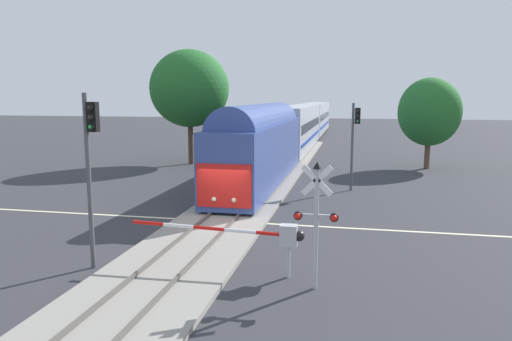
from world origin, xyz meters
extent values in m
plane|color=#333338|center=(0.00, 0.00, 0.00)|extent=(220.00, 220.00, 0.00)
cube|color=beige|center=(0.00, 0.00, 0.00)|extent=(44.00, 0.20, 0.01)
cube|color=gray|center=(0.00, 0.00, 0.09)|extent=(4.40, 80.00, 0.18)
cube|color=#56514C|center=(-0.72, 0.00, 0.25)|extent=(0.10, 80.00, 0.14)
cube|color=#56514C|center=(0.72, 0.00, 0.25)|extent=(0.10, 80.00, 0.14)
cube|color=#384C93|center=(0.00, 9.55, 2.27)|extent=(3.00, 18.45, 3.90)
cube|color=red|center=(0.00, 0.31, 1.69)|extent=(2.76, 0.08, 2.15)
cylinder|color=#384C93|center=(0.00, 9.55, 4.10)|extent=(2.76, 16.60, 2.76)
sphere|color=#F4F2CC|center=(-0.50, 0.30, 1.00)|extent=(0.24, 0.24, 0.24)
sphere|color=#F4F2CC|center=(0.50, 0.30, 1.00)|extent=(0.24, 0.24, 0.24)
cube|color=#B7BCC6|center=(0.00, 31.24, 2.62)|extent=(3.00, 23.13, 4.60)
cube|color=black|center=(1.51, 31.24, 2.92)|extent=(0.04, 20.82, 0.90)
cube|color=#193899|center=(1.52, 31.24, 1.47)|extent=(0.04, 21.28, 0.36)
cube|color=#B7BCC6|center=(0.00, 55.28, 2.62)|extent=(3.00, 23.13, 4.60)
cube|color=black|center=(1.51, 55.28, 2.92)|extent=(0.04, 20.82, 0.90)
cube|color=#193899|center=(1.52, 55.28, 1.47)|extent=(0.04, 21.28, 0.36)
cylinder|color=#B7B7BC|center=(4.09, -6.50, 0.55)|extent=(0.14, 0.14, 1.10)
cube|color=#B7B7BC|center=(4.09, -6.50, 1.45)|extent=(0.56, 0.40, 0.70)
sphere|color=black|center=(4.44, -6.50, 1.45)|extent=(0.36, 0.36, 0.36)
cylinder|color=red|center=(3.54, -6.50, 1.47)|extent=(1.10, 0.12, 0.15)
cylinder|color=white|center=(2.45, -6.50, 1.50)|extent=(1.10, 0.12, 0.15)
cylinder|color=red|center=(1.36, -6.50, 1.53)|extent=(1.10, 0.12, 0.15)
cylinder|color=white|center=(0.27, -6.50, 1.56)|extent=(1.10, 0.12, 0.15)
cylinder|color=red|center=(-0.82, -6.50, 1.59)|extent=(1.10, 0.12, 0.15)
sphere|color=red|center=(-1.37, -6.50, 1.61)|extent=(0.14, 0.14, 0.14)
cylinder|color=#B2B2B7|center=(5.04, -7.26, 1.90)|extent=(0.14, 0.14, 3.80)
cube|color=white|center=(5.04, -7.28, 3.45)|extent=(0.98, 0.05, 0.98)
cube|color=white|center=(5.04, -7.28, 3.45)|extent=(0.98, 0.05, 0.98)
cube|color=#B2B2B7|center=(5.04, -7.26, 2.36)|extent=(1.10, 0.08, 0.08)
cylinder|color=black|center=(4.49, -7.36, 2.36)|extent=(0.26, 0.18, 0.26)
cylinder|color=black|center=(5.59, -7.36, 2.36)|extent=(0.26, 0.18, 0.26)
sphere|color=red|center=(4.49, -7.46, 2.36)|extent=(0.20, 0.20, 0.20)
sphere|color=red|center=(5.59, -7.46, 2.36)|extent=(0.20, 0.20, 0.20)
cone|color=black|center=(5.04, -7.26, 3.92)|extent=(0.28, 0.28, 0.22)
cylinder|color=#4C4C51|center=(-2.76, -6.98, 3.05)|extent=(0.16, 0.16, 6.09)
cube|color=black|center=(-2.48, -6.98, 5.29)|extent=(0.34, 0.26, 1.00)
sphere|color=#262626|center=(-2.48, -7.13, 5.61)|extent=(0.20, 0.20, 0.20)
cylinder|color=black|center=(-2.48, -7.16, 5.61)|extent=(0.24, 0.10, 0.24)
sphere|color=#262626|center=(-2.48, -7.13, 5.29)|extent=(0.20, 0.20, 0.20)
cylinder|color=black|center=(-2.48, -7.16, 5.29)|extent=(0.24, 0.10, 0.24)
sphere|color=green|center=(-2.48, -7.13, 4.97)|extent=(0.20, 0.20, 0.20)
cylinder|color=black|center=(-2.48, -7.16, 4.97)|extent=(0.24, 0.10, 0.24)
cylinder|color=#4C4C51|center=(6.01, 9.07, 2.78)|extent=(0.16, 0.16, 5.56)
cube|color=black|center=(6.29, 9.07, 4.76)|extent=(0.34, 0.26, 1.00)
sphere|color=#262626|center=(6.29, 8.92, 5.08)|extent=(0.20, 0.20, 0.20)
cylinder|color=black|center=(6.29, 8.89, 5.08)|extent=(0.24, 0.10, 0.24)
sphere|color=#262626|center=(6.29, 8.92, 4.76)|extent=(0.20, 0.20, 0.20)
cylinder|color=black|center=(6.29, 8.89, 4.76)|extent=(0.24, 0.10, 0.24)
sphere|color=green|center=(6.29, 8.92, 4.44)|extent=(0.20, 0.20, 0.20)
cylinder|color=black|center=(6.29, 8.89, 4.44)|extent=(0.24, 0.10, 0.24)
cylinder|color=brown|center=(12.12, 19.84, 1.31)|extent=(0.44, 0.44, 2.62)
ellipsoid|color=#236628|center=(12.12, 19.84, 4.71)|extent=(5.07, 5.07, 5.58)
cylinder|color=#4C3828|center=(-8.09, 18.51, 2.06)|extent=(0.45, 0.45, 4.13)
ellipsoid|color=#236628|center=(-8.09, 18.51, 6.65)|extent=(6.89, 6.89, 6.72)
camera|label=1|loc=(6.09, -21.53, 5.98)|focal=33.40mm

